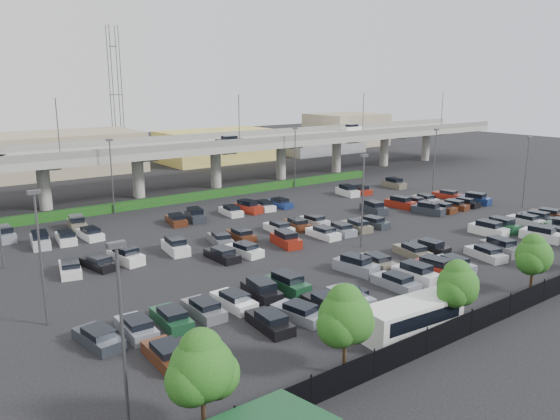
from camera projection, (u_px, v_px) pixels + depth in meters
ground at (314, 232)px, 66.42m from camera, size 280.00×280.00×0.00m
overpass at (187, 149)px, 89.60m from camera, size 150.00×13.00×15.80m
hedge at (211, 194)px, 85.77m from camera, size 66.00×1.60×1.10m
fence at (536, 295)px, 44.36m from camera, size 70.00×0.10×2.00m
tree_row at (528, 258)px, 45.35m from camera, size 65.07×3.66×5.94m
shuttle_bus at (412, 317)px, 38.94m from camera, size 8.16×3.36×2.56m
parked_cars at (339, 234)px, 63.18m from camera, size 63.08×41.65×1.67m
light_poles at (277, 183)px, 64.14m from camera, size 66.90×48.38×10.30m
distant_buildings at (176, 147)px, 120.95m from camera, size 138.00×24.00×9.00m
comm_tower at (116, 92)px, 122.84m from camera, size 2.40×2.40×30.00m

